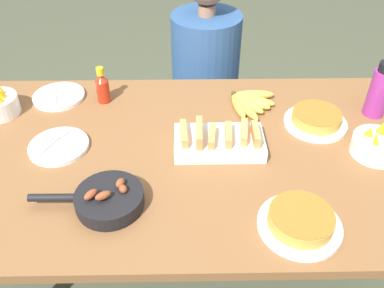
% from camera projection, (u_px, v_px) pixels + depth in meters
% --- Properties ---
extents(ground_plane, '(14.00, 14.00, 0.00)m').
position_uv_depth(ground_plane, '(192.00, 269.00, 1.89)').
color(ground_plane, '#474C38').
extents(dining_table, '(1.72, 0.99, 0.72)m').
position_uv_depth(dining_table, '(192.00, 168.00, 1.49)').
color(dining_table, brown).
rests_on(dining_table, ground_plane).
extents(banana_bunch, '(0.19, 0.21, 0.04)m').
position_uv_depth(banana_bunch, '(248.00, 102.00, 1.64)').
color(banana_bunch, gold).
rests_on(banana_bunch, dining_table).
extents(melon_tray, '(0.31, 0.17, 0.10)m').
position_uv_depth(melon_tray, '(219.00, 141.00, 1.42)').
color(melon_tray, silver).
rests_on(melon_tray, dining_table).
extents(skillet, '(0.34, 0.21, 0.08)m').
position_uv_depth(skillet, '(108.00, 199.00, 1.21)').
color(skillet, black).
rests_on(skillet, dining_table).
extents(frittata_plate_center, '(0.24, 0.24, 0.06)m').
position_uv_depth(frittata_plate_center, '(316.00, 119.00, 1.54)').
color(frittata_plate_center, white).
rests_on(frittata_plate_center, dining_table).
extents(frittata_plate_side, '(0.24, 0.24, 0.06)m').
position_uv_depth(frittata_plate_side, '(300.00, 221.00, 1.15)').
color(frittata_plate_side, white).
rests_on(frittata_plate_side, dining_table).
extents(empty_plate_near_front, '(0.21, 0.21, 0.02)m').
position_uv_depth(empty_plate_near_front, '(59.00, 146.00, 1.44)').
color(empty_plate_near_front, white).
rests_on(empty_plate_near_front, dining_table).
extents(empty_plate_far_left, '(0.21, 0.21, 0.02)m').
position_uv_depth(empty_plate_far_left, '(59.00, 96.00, 1.69)').
color(empty_plate_far_left, white).
rests_on(empty_plate_far_left, dining_table).
extents(fruit_bowl_citrus, '(0.17, 0.17, 0.11)m').
position_uv_depth(fruit_bowl_citrus, '(377.00, 144.00, 1.40)').
color(fruit_bowl_citrus, white).
rests_on(fruit_bowl_citrus, dining_table).
extents(water_bottle, '(0.08, 0.08, 0.22)m').
position_uv_depth(water_bottle, '(380.00, 91.00, 1.55)').
color(water_bottle, '#992D89').
rests_on(water_bottle, dining_table).
extents(hot_sauce_bottle, '(0.05, 0.05, 0.15)m').
position_uv_depth(hot_sauce_bottle, '(102.00, 87.00, 1.64)').
color(hot_sauce_bottle, '#B72814').
rests_on(hot_sauce_bottle, dining_table).
extents(person_figure, '(0.38, 0.38, 1.14)m').
position_uv_depth(person_figure, '(205.00, 95.00, 2.19)').
color(person_figure, black).
rests_on(person_figure, ground_plane).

